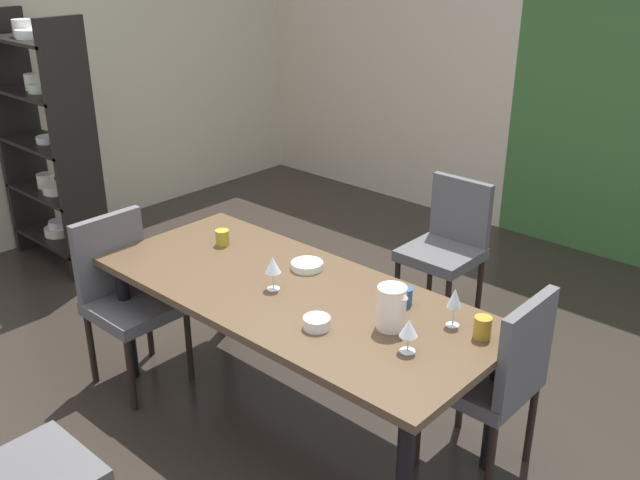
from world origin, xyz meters
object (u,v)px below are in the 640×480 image
(serving_bowl_front, at_px, (317,323))
(chair_left_near, at_px, (126,291))
(cup_west, at_px, (222,238))
(pitcher_east, at_px, (392,307))
(serving_bowl_near_shelf, at_px, (307,265))
(chair_head_far, at_px, (448,242))
(display_shelf, at_px, (46,144))
(chair_right_far, at_px, (496,374))
(cup_left, at_px, (405,297))
(wine_glass_near_window, at_px, (273,266))
(chair_head_near, at_px, (6,477))
(cup_south, at_px, (482,327))
(dining_table, at_px, (292,305))
(wine_glass_north, at_px, (409,329))
(wine_glass_right, at_px, (455,299))

(serving_bowl_front, bearing_deg, chair_left_near, -173.37)
(cup_west, relative_size, pitcher_east, 0.43)
(serving_bowl_near_shelf, bearing_deg, chair_head_far, 85.98)
(serving_bowl_near_shelf, bearing_deg, display_shelf, -179.67)
(chair_right_far, bearing_deg, pitcher_east, 127.60)
(chair_left_near, distance_m, cup_left, 1.57)
(chair_head_far, bearing_deg, wine_glass_near_window, 88.01)
(chair_head_near, height_order, serving_bowl_near_shelf, chair_head_near)
(serving_bowl_front, relative_size, cup_south, 1.23)
(chair_right_far, height_order, pitcher_east, pitcher_east)
(dining_table, relative_size, chair_right_far, 2.23)
(wine_glass_north, bearing_deg, pitcher_east, 146.97)
(wine_glass_north, relative_size, cup_south, 1.53)
(chair_head_far, bearing_deg, cup_south, 127.57)
(chair_head_far, bearing_deg, display_shelf, 24.77)
(chair_left_near, distance_m, pitcher_east, 1.59)
(wine_glass_north, xyz_separation_m, wine_glass_near_window, (-0.81, 0.02, 0.02))
(serving_bowl_front, distance_m, cup_left, 0.46)
(cup_west, xyz_separation_m, pitcher_east, (1.23, -0.09, 0.06))
(chair_left_near, bearing_deg, dining_table, 109.18)
(serving_bowl_front, bearing_deg, wine_glass_north, 15.30)
(serving_bowl_near_shelf, height_order, cup_south, cup_south)
(chair_right_far, distance_m, chair_head_far, 1.47)
(wine_glass_near_window, bearing_deg, pitcher_east, 7.89)
(chair_right_far, xyz_separation_m, cup_south, (-0.04, -0.09, 0.26))
(wine_glass_north, xyz_separation_m, cup_left, (-0.25, 0.32, -0.07))
(dining_table, distance_m, serving_bowl_near_shelf, 0.27)
(display_shelf, bearing_deg, wine_glass_right, 0.45)
(display_shelf, bearing_deg, cup_left, 0.74)
(chair_head_far, height_order, wine_glass_near_window, chair_head_far)
(chair_right_far, height_order, cup_west, chair_right_far)
(chair_head_near, xyz_separation_m, wine_glass_near_window, (-0.04, 1.39, 0.34))
(wine_glass_north, height_order, serving_bowl_near_shelf, wine_glass_north)
(display_shelf, height_order, pitcher_east, display_shelf)
(display_shelf, bearing_deg, serving_bowl_near_shelf, 0.33)
(dining_table, bearing_deg, cup_west, 168.55)
(display_shelf, bearing_deg, chair_head_near, -31.91)
(chair_head_near, distance_m, cup_west, 1.71)
(dining_table, xyz_separation_m, chair_left_near, (-0.94, -0.33, -0.13))
(chair_head_near, bearing_deg, chair_head_far, 89.71)
(cup_south, bearing_deg, cup_left, 177.68)
(chair_head_near, relative_size, chair_head_far, 1.02)
(wine_glass_right, height_order, serving_bowl_front, wine_glass_right)
(cup_south, bearing_deg, wine_glass_north, -119.17)
(display_shelf, xyz_separation_m, serving_bowl_near_shelf, (2.58, 0.01, -0.16))
(dining_table, height_order, wine_glass_near_window, wine_glass_near_window)
(chair_left_near, distance_m, wine_glass_north, 1.73)
(chair_right_far, relative_size, chair_head_near, 1.00)
(wine_glass_near_window, xyz_separation_m, cup_south, (0.98, 0.28, -0.08))
(chair_right_far, height_order, wine_glass_near_window, chair_right_far)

